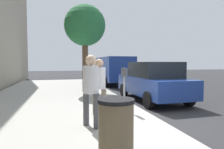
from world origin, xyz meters
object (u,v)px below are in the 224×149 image
Objects in this scene: street_tree at (85,26)px; trash_bin at (116,130)px; parked_van_far at (113,69)px; parking_meter at (124,80)px; pedestrian_bystander at (91,85)px; pedestrian_at_meter at (99,83)px; parked_sedan_near at (153,81)px.

trash_bin is at bearing 176.83° from street_tree.
trash_bin is (-12.43, 3.18, -0.60)m from parked_van_far.
pedestrian_bystander is at bearing 136.69° from parking_meter.
street_tree reaches higher than pedestrian_at_meter.
parked_van_far is at bearing 39.44° from pedestrian_bystander.
parking_meter is 2.89m from parked_sedan_near.
pedestrian_bystander is 0.37× the size of street_tree.
parked_sedan_near is at bearing -179.99° from parked_van_far.
parking_meter reaches higher than trash_bin.
street_tree reaches higher than parked_van_far.
parked_van_far is 1.10× the size of street_tree.
trash_bin is at bearing -129.98° from pedestrian_at_meter.
pedestrian_at_meter is 0.32× the size of parked_van_far.
parked_van_far is 5.18× the size of trash_bin.
parked_van_far is (7.20, 0.00, 0.36)m from parked_sedan_near.
trash_bin is (-2.82, 0.26, -0.48)m from pedestrian_at_meter.
parked_sedan_near is 0.85× the size of parked_van_far.
parked_van_far is at bearing 38.43° from pedestrian_at_meter.
street_tree is at bearing 148.36° from parked_van_far.
parking_meter is 0.27× the size of parked_van_far.
pedestrian_bystander is 11.12m from parked_van_far.
parking_meter is 9.46m from parked_van_far.
parking_meter is at bearing -12.67° from pedestrian_at_meter.
parked_sedan_near is (2.04, -2.02, -0.27)m from parking_meter.
pedestrian_bystander is 0.40× the size of parked_sedan_near.
street_tree is (6.17, -0.57, 2.53)m from pedestrian_bystander.
street_tree is at bearing -3.17° from trash_bin.
parking_meter is at bearing 135.35° from parked_sedan_near.
pedestrian_at_meter reaches higher than parked_sedan_near.
street_tree is at bearing 53.31° from pedestrian_at_meter.
pedestrian_at_meter is 0.36× the size of street_tree.
pedestrian_bystander reaches higher than parked_sedan_near.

